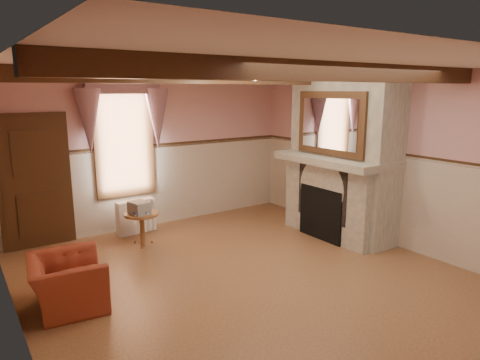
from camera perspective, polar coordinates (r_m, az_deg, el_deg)
floor at (r=5.98m, az=1.22°, el=-12.97°), size 5.50×6.00×0.01m
ceiling at (r=5.43m, az=1.36°, el=14.91°), size 5.50×6.00×0.01m
wall_back at (r=8.13m, az=-11.19°, el=3.81°), size 5.50×0.02×2.80m
wall_left at (r=4.56m, az=-28.11°, el=-3.70°), size 0.02×6.00×2.80m
wall_right at (r=7.46m, az=18.72°, el=2.69°), size 0.02×6.00×2.80m
wainscot at (r=5.70m, az=1.25°, el=-6.12°), size 5.50×6.00×1.50m
chair_rail at (r=5.52m, az=1.29°, el=1.30°), size 5.50×6.00×0.08m
firebox at (r=7.48m, az=11.07°, el=-4.33°), size 0.20×0.95×0.90m
armchair at (r=5.54m, az=-22.03°, el=-12.53°), size 0.93×1.03×0.61m
side_table at (r=7.25m, az=-12.91°, el=-6.39°), size 0.57×0.57×0.55m
book_stack at (r=7.12m, az=-13.28°, el=-3.60°), size 0.32×0.37×0.20m
radiator at (r=7.89m, az=-13.68°, el=-4.74°), size 0.71×0.25×0.60m
bowl at (r=7.32m, az=13.76°, el=3.34°), size 0.37×0.37×0.09m
mantel_clock at (r=7.92m, az=9.08°, el=4.55°), size 0.14×0.24×0.20m
oil_lamp at (r=7.86m, az=9.46°, el=4.78°), size 0.11×0.11×0.28m
candle_red at (r=7.14m, az=15.46°, el=3.31°), size 0.06×0.06×0.16m
jar_yellow at (r=7.05m, az=16.27°, el=3.00°), size 0.06×0.06×0.12m
fireplace at (r=7.59m, az=13.62°, el=3.13°), size 0.85×2.00×2.80m
mantel at (r=7.46m, az=12.68°, el=2.72°), size 1.05×2.05×0.12m
overmantel_mirror at (r=7.26m, az=11.89°, el=7.36°), size 0.06×1.44×1.04m
door at (r=7.56m, az=-25.64°, el=-0.45°), size 1.10×0.10×2.10m
window at (r=7.85m, az=-15.21°, el=5.18°), size 1.06×0.08×2.02m
window_drapes at (r=7.72m, az=-15.23°, el=9.54°), size 1.30×0.14×1.40m
ceiling_beam_front at (r=4.51m, az=10.58°, el=14.06°), size 5.50×0.18×0.20m
ceiling_beam_back at (r=6.44m, az=-5.09°, el=13.52°), size 5.50×0.18×0.20m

